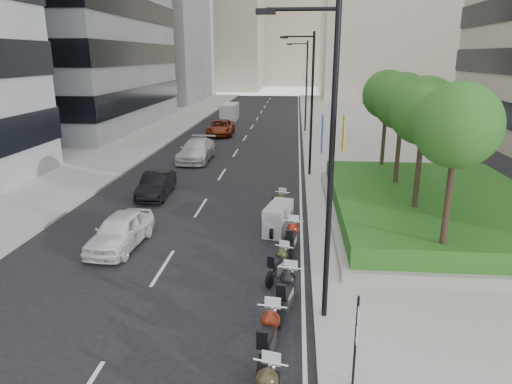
# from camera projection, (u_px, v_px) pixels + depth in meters

# --- Properties ---
(ground) EXTENTS (160.00, 160.00, 0.00)m
(ground) POSITION_uv_depth(u_px,v_px,m) (175.00, 331.00, 13.09)
(ground) COLOR black
(ground) RESTS_ON ground
(sidewalk_right) EXTENTS (10.00, 100.00, 0.15)m
(sidewalk_right) POSITION_uv_depth(u_px,v_px,m) (359.00, 143.00, 40.95)
(sidewalk_right) COLOR #9E9B93
(sidewalk_right) RESTS_ON ground
(sidewalk_left) EXTENTS (8.00, 100.00, 0.15)m
(sidewalk_left) POSITION_uv_depth(u_px,v_px,m) (131.00, 139.00, 42.69)
(sidewalk_left) COLOR #9E9B93
(sidewalk_left) RESTS_ON ground
(lane_edge) EXTENTS (0.12, 100.00, 0.01)m
(lane_edge) POSITION_uv_depth(u_px,v_px,m) (299.00, 143.00, 41.41)
(lane_edge) COLOR silver
(lane_edge) RESTS_ON ground
(lane_centre) EXTENTS (0.12, 100.00, 0.01)m
(lane_centre) POSITION_uv_depth(u_px,v_px,m) (243.00, 142.00, 41.84)
(lane_centre) COLOR silver
(lane_centre) RESTS_ON ground
(building_grey_far) EXTENTS (22.00, 26.00, 30.00)m
(building_grey_far) POSITION_uv_depth(u_px,v_px,m) (138.00, 10.00, 77.56)
(building_grey_far) COLOR gray
(building_grey_far) RESTS_ON ground
(building_cream_left) EXTENTS (26.00, 24.00, 34.00)m
(building_cream_left) POSITION_uv_depth(u_px,v_px,m) (206.00, 13.00, 105.12)
(building_cream_left) COLOR #B7AD93
(building_cream_left) RESTS_ON ground
(building_cream_centre) EXTENTS (30.00, 24.00, 38.00)m
(building_cream_centre) POSITION_uv_depth(u_px,v_px,m) (293.00, 11.00, 121.97)
(building_cream_centre) COLOR #B7AD93
(building_cream_centre) RESTS_ON ground
(planter) EXTENTS (10.00, 14.00, 0.40)m
(planter) POSITION_uv_depth(u_px,v_px,m) (434.00, 214.00, 21.71)
(planter) COLOR gray
(planter) RESTS_ON sidewalk_right
(hedge) EXTENTS (9.40, 13.40, 0.80)m
(hedge) POSITION_uv_depth(u_px,v_px,m) (435.00, 202.00, 21.53)
(hedge) COLOR #284D16
(hedge) RESTS_ON planter
(tree_0) EXTENTS (2.80, 2.80, 6.30)m
(tree_0) POSITION_uv_depth(u_px,v_px,m) (457.00, 126.00, 14.65)
(tree_0) COLOR #332319
(tree_0) RESTS_ON planter
(tree_1) EXTENTS (2.80, 2.80, 6.30)m
(tree_1) POSITION_uv_depth(u_px,v_px,m) (424.00, 111.00, 18.46)
(tree_1) COLOR #332319
(tree_1) RESTS_ON planter
(tree_2) EXTENTS (2.80, 2.80, 6.30)m
(tree_2) POSITION_uv_depth(u_px,v_px,m) (402.00, 102.00, 22.28)
(tree_2) COLOR #332319
(tree_2) RESTS_ON planter
(tree_3) EXTENTS (2.80, 2.80, 6.30)m
(tree_3) POSITION_uv_depth(u_px,v_px,m) (387.00, 95.00, 26.10)
(tree_3) COLOR #332319
(tree_3) RESTS_ON planter
(lamp_post_0) EXTENTS (2.34, 0.45, 9.00)m
(lamp_post_0) POSITION_uv_depth(u_px,v_px,m) (326.00, 154.00, 12.25)
(lamp_post_0) COLOR black
(lamp_post_0) RESTS_ON ground
(lamp_post_1) EXTENTS (2.34, 0.45, 9.00)m
(lamp_post_1) POSITION_uv_depth(u_px,v_px,m) (310.00, 98.00, 28.47)
(lamp_post_1) COLOR black
(lamp_post_1) RESTS_ON ground
(lamp_post_2) EXTENTS (2.34, 0.45, 9.00)m
(lamp_post_2) POSITION_uv_depth(u_px,v_px,m) (305.00, 82.00, 45.65)
(lamp_post_2) COLOR black
(lamp_post_2) RESTS_ON ground
(parking_sign) EXTENTS (0.06, 0.32, 2.50)m
(parking_sign) POSITION_uv_depth(u_px,v_px,m) (356.00, 337.00, 10.37)
(parking_sign) COLOR black
(parking_sign) RESTS_ON ground
(motorcycle_1) EXTENTS (0.80, 2.41, 1.20)m
(motorcycle_1) POSITION_uv_depth(u_px,v_px,m) (268.00, 335.00, 11.81)
(motorcycle_1) COLOR black
(motorcycle_1) RESTS_ON ground
(motorcycle_2) EXTENTS (0.81, 2.42, 1.21)m
(motorcycle_2) POSITION_uv_depth(u_px,v_px,m) (287.00, 292.00, 13.98)
(motorcycle_2) COLOR black
(motorcycle_2) RESTS_ON ground
(motorcycle_3) EXTENTS (0.92, 1.99, 1.03)m
(motorcycle_3) POSITION_uv_depth(u_px,v_px,m) (279.00, 263.00, 16.11)
(motorcycle_3) COLOR black
(motorcycle_3) RESTS_ON ground
(motorcycle_4) EXTENTS (0.80, 2.39, 1.19)m
(motorcycle_4) POSITION_uv_depth(u_px,v_px,m) (292.00, 238.00, 18.11)
(motorcycle_4) COLOR black
(motorcycle_4) RESTS_ON ground
(motorcycle_5) EXTENTS (1.32, 2.28, 1.30)m
(motorcycle_5) POSITION_uv_depth(u_px,v_px,m) (278.00, 218.00, 20.25)
(motorcycle_5) COLOR black
(motorcycle_5) RESTS_ON ground
(motorcycle_6) EXTENTS (0.84, 2.15, 1.09)m
(motorcycle_6) POSITION_uv_depth(u_px,v_px,m) (279.00, 204.00, 22.37)
(motorcycle_6) COLOR black
(motorcycle_6) RESTS_ON ground
(car_a) EXTENTS (1.93, 4.23, 1.41)m
(car_a) POSITION_uv_depth(u_px,v_px,m) (120.00, 231.00, 18.68)
(car_a) COLOR white
(car_a) RESTS_ON ground
(car_b) EXTENTS (1.59, 4.13, 1.34)m
(car_b) POSITION_uv_depth(u_px,v_px,m) (156.00, 185.00, 25.44)
(car_b) COLOR black
(car_b) RESTS_ON ground
(car_c) EXTENTS (2.30, 5.47, 1.57)m
(car_c) POSITION_uv_depth(u_px,v_px,m) (197.00, 150.00, 34.17)
(car_c) COLOR silver
(car_c) RESTS_ON ground
(car_d) EXTENTS (2.76, 5.49, 1.49)m
(car_d) POSITION_uv_depth(u_px,v_px,m) (221.00, 128.00, 45.18)
(car_d) COLOR maroon
(car_d) RESTS_ON ground
(delivery_van) EXTENTS (1.88, 4.79, 2.00)m
(delivery_van) POSITION_uv_depth(u_px,v_px,m) (229.00, 113.00, 55.19)
(delivery_van) COLOR silver
(delivery_van) RESTS_ON ground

